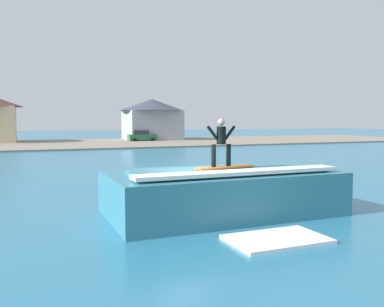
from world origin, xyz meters
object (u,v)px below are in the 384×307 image
at_px(wave_crest, 222,191).
at_px(surfboard, 225,167).
at_px(house_gabled_white, 152,117).
at_px(car_far_shore, 142,136).
at_px(tree_tall_bare, 152,111).
at_px(surfer, 221,140).

distance_m(wave_crest, surfboard, 1.13).
bearing_deg(wave_crest, house_gabled_white, 75.71).
relative_size(car_far_shore, tree_tall_bare, 0.66).
xyz_separation_m(surfboard, surfer, (-0.13, 0.05, 0.94)).
relative_size(surfer, house_gabled_white, 0.15).
bearing_deg(wave_crest, surfer, -118.82).
bearing_deg(car_far_shore, tree_tall_bare, 55.39).
bearing_deg(surfer, car_far_shore, 77.65).
height_order(surfboard, house_gabled_white, house_gabled_white).
relative_size(surfer, tree_tall_bare, 0.25).
xyz_separation_m(surfer, house_gabled_white, (13.59, 52.70, 1.27)).
bearing_deg(surfer, house_gabled_white, 75.54).
relative_size(wave_crest, tree_tall_bare, 1.22).
bearing_deg(surfboard, tree_tall_bare, 75.69).
distance_m(wave_crest, car_far_shore, 49.80).
height_order(wave_crest, surfer, surfer).
xyz_separation_m(surfboard, car_far_shore, (10.65, 49.30, -0.79)).
distance_m(house_gabled_white, tree_tall_bare, 1.44).
relative_size(surfboard, tree_tall_bare, 0.34).
xyz_separation_m(wave_crest, car_far_shore, (10.47, 48.69, 0.14)).
relative_size(car_far_shore, house_gabled_white, 0.40).
bearing_deg(wave_crest, tree_tall_bare, 75.71).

